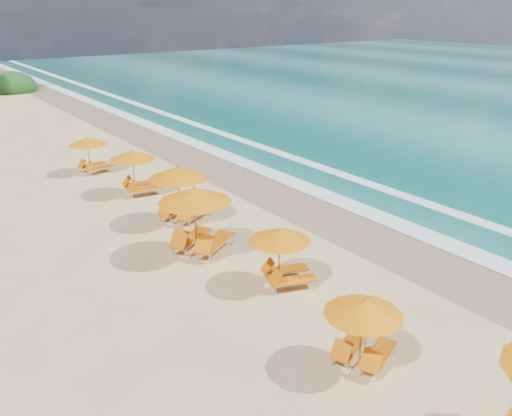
{
  "coord_description": "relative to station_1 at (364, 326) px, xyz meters",
  "views": [
    {
      "loc": [
        -11.2,
        -15.39,
        8.59
      ],
      "look_at": [
        0.0,
        0.0,
        1.2
      ],
      "focal_mm": 36.87,
      "sensor_mm": 36.0,
      "label": 1
    }
  ],
  "objects": [
    {
      "name": "ground",
      "position": [
        2.5,
        8.0,
        -1.12
      ],
      "size": [
        160.0,
        160.0,
        0.0
      ],
      "primitive_type": "plane",
      "color": "#D5BB7D",
      "rests_on": "ground"
    },
    {
      "name": "station_3",
      "position": [
        -0.06,
        8.03,
        0.38
      ],
      "size": [
        3.58,
        3.58,
        2.68
      ],
      "rotation": [
        0.0,
        0.0,
        0.51
      ],
      "color": "olive",
      "rests_on": "ground"
    },
    {
      "name": "station_6",
      "position": [
        0.28,
        20.11,
        0.01
      ],
      "size": [
        2.43,
        2.33,
        2.02
      ],
      "rotation": [
        0.0,
        0.0,
        0.19
      ],
      "color": "olive",
      "rests_on": "ground"
    },
    {
      "name": "surf_foam",
      "position": [
        9.2,
        8.0,
        -1.09
      ],
      "size": [
        4.0,
        160.0,
        0.01
      ],
      "color": "white",
      "rests_on": "ground"
    },
    {
      "name": "station_2",
      "position": [
        0.97,
        4.38,
        0.02
      ],
      "size": [
        2.61,
        2.57,
        2.04
      ],
      "rotation": [
        0.0,
        0.0,
        -0.35
      ],
      "color": "olive",
      "rests_on": "ground"
    },
    {
      "name": "station_4",
      "position": [
        0.93,
        11.12,
        0.28
      ],
      "size": [
        3.31,
        3.31,
        2.51
      ],
      "rotation": [
        0.0,
        0.0,
        0.47
      ],
      "color": "olive",
      "rests_on": "ground"
    },
    {
      "name": "station_5",
      "position": [
        0.87,
        15.44,
        0.13
      ],
      "size": [
        2.65,
        2.52,
        2.23
      ],
      "rotation": [
        0.0,
        0.0,
        -0.17
      ],
      "color": "olive",
      "rests_on": "ground"
    },
    {
      "name": "station_1",
      "position": [
        0.0,
        0.0,
        0.0
      ],
      "size": [
        2.59,
        2.56,
        2.0
      ],
      "rotation": [
        0.0,
        0.0,
        0.39
      ],
      "color": "olive",
      "rests_on": "ground"
    },
    {
      "name": "wet_sand",
      "position": [
        6.5,
        8.0,
        -1.11
      ],
      "size": [
        4.0,
        160.0,
        0.01
      ],
      "primitive_type": "cube",
      "color": "#8D7854",
      "rests_on": "ground"
    }
  ]
}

